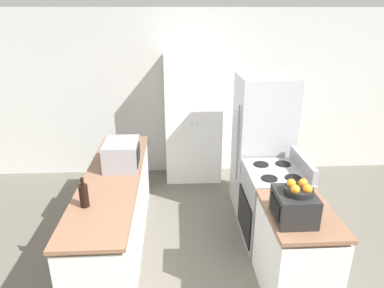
{
  "coord_description": "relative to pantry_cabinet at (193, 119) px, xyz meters",
  "views": [
    {
      "loc": [
        -0.21,
        -2.0,
        2.54
      ],
      "look_at": [
        0.0,
        1.82,
        1.05
      ],
      "focal_mm": 32.0,
      "sensor_mm": 36.0,
      "label": 1
    }
  ],
  "objects": [
    {
      "name": "wall_back",
      "position": [
        -0.09,
        0.3,
        0.31
      ],
      "size": [
        7.0,
        0.06,
        2.6
      ],
      "color": "silver",
      "rests_on": "ground_plane"
    },
    {
      "name": "counter_left",
      "position": [
        -0.98,
        -1.71,
        -0.56
      ],
      "size": [
        0.6,
        2.47,
        0.89
      ],
      "color": "silver",
      "rests_on": "ground_plane"
    },
    {
      "name": "counter_right",
      "position": [
        0.8,
        -2.52,
        -0.56
      ],
      "size": [
        0.6,
        0.85,
        0.89
      ],
      "color": "silver",
      "rests_on": "ground_plane"
    },
    {
      "name": "pantry_cabinet",
      "position": [
        0.0,
        0.0,
        0.0
      ],
      "size": [
        0.86,
        0.53,
        1.97
      ],
      "color": "white",
      "rests_on": "ground_plane"
    },
    {
      "name": "stove",
      "position": [
        0.82,
        -1.7,
        -0.53
      ],
      "size": [
        0.66,
        0.75,
        1.05
      ],
      "color": "#9E9EA3",
      "rests_on": "ground_plane"
    },
    {
      "name": "refrigerator",
      "position": [
        0.84,
        -0.94,
        -0.08
      ],
      "size": [
        0.71,
        0.69,
        1.82
      ],
      "color": "#B7B7BC",
      "rests_on": "ground_plane"
    },
    {
      "name": "microwave",
      "position": [
        -0.89,
        -1.46,
        0.05
      ],
      "size": [
        0.38,
        0.48,
        0.3
      ],
      "color": "#939399",
      "rests_on": "counter_left"
    },
    {
      "name": "wine_bottle",
      "position": [
        -1.12,
        -2.32,
        0.02
      ],
      "size": [
        0.08,
        0.08,
        0.29
      ],
      "color": "black",
      "rests_on": "counter_left"
    },
    {
      "name": "toaster_oven",
      "position": [
        0.69,
        -2.63,
        0.03
      ],
      "size": [
        0.33,
        0.36,
        0.25
      ],
      "color": "black",
      "rests_on": "counter_right"
    },
    {
      "name": "fruit_bowl",
      "position": [
        0.71,
        -2.63,
        0.2
      ],
      "size": [
        0.24,
        0.24,
        0.11
      ],
      "color": "black",
      "rests_on": "toaster_oven"
    }
  ]
}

